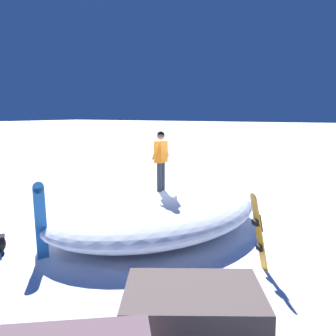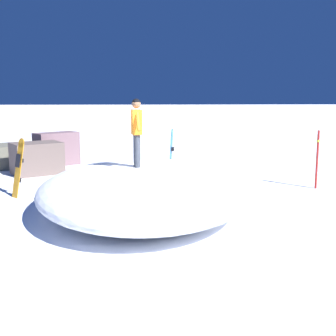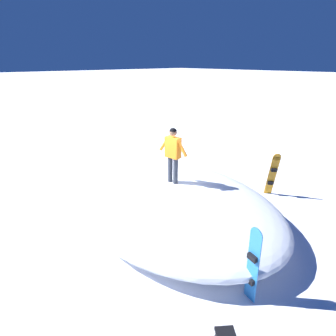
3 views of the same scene
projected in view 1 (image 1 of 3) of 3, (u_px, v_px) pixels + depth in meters
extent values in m
plane|color=white|center=(165.00, 223.00, 11.23)|extent=(240.00, 240.00, 0.00)
ellipsoid|color=white|center=(155.00, 209.00, 10.73)|extent=(5.04, 7.00, 1.05)
cylinder|color=#333842|center=(162.00, 176.00, 10.66)|extent=(0.14, 0.14, 0.78)
cylinder|color=#333842|center=(159.00, 177.00, 10.48)|extent=(0.14, 0.14, 0.78)
cube|color=orange|center=(161.00, 152.00, 10.48)|extent=(0.28, 0.46, 0.58)
sphere|color=#936B4C|center=(161.00, 136.00, 10.42)|extent=(0.21, 0.21, 0.21)
cylinder|color=orange|center=(165.00, 149.00, 10.75)|extent=(0.13, 0.38, 0.48)
cylinder|color=orange|center=(156.00, 151.00, 10.19)|extent=(0.13, 0.38, 0.48)
sphere|color=black|center=(161.00, 135.00, 10.41)|extent=(0.20, 0.20, 0.20)
cube|color=#2672BF|center=(41.00, 223.00, 8.43)|extent=(0.16, 0.28, 1.56)
cylinder|color=#2672BF|center=(38.00, 188.00, 8.35)|extent=(0.10, 0.27, 0.27)
cube|color=yellow|center=(40.00, 211.00, 8.40)|extent=(0.08, 0.23, 0.38)
cube|color=black|center=(39.00, 210.00, 8.43)|extent=(0.12, 0.20, 0.11)
cube|color=black|center=(41.00, 236.00, 8.49)|extent=(0.12, 0.20, 0.11)
cube|color=orange|center=(259.00, 235.00, 7.78)|extent=(0.41, 0.41, 1.47)
cylinder|color=orange|center=(254.00, 199.00, 7.64)|extent=(0.24, 0.23, 0.26)
cube|color=black|center=(259.00, 222.00, 7.74)|extent=(0.21, 0.21, 0.35)
cube|color=black|center=(255.00, 223.00, 7.72)|extent=(0.20, 0.20, 0.12)
cube|color=black|center=(259.00, 248.00, 7.82)|extent=(0.20, 0.20, 0.12)
ellipsoid|color=black|center=(0.00, 244.00, 9.03)|extent=(0.22, 0.24, 0.19)
cylinder|color=black|center=(3.00, 254.00, 8.74)|extent=(0.22, 0.19, 0.04)
cube|color=#61524C|center=(193.00, 333.00, 4.64)|extent=(2.02, 1.88, 1.11)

